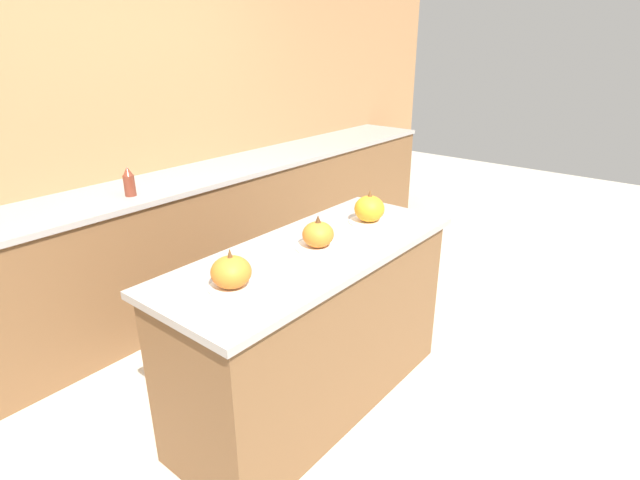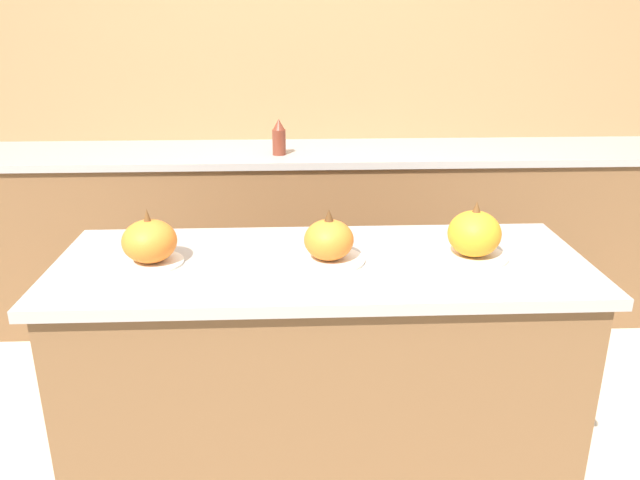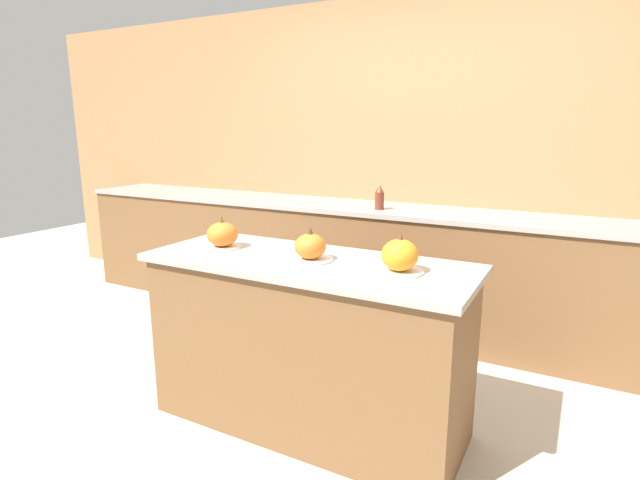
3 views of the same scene
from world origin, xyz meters
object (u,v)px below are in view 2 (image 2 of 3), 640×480
(pumpkin_cake_center, at_px, (329,242))
(pumpkin_cake_right, at_px, (474,236))
(pumpkin_cake_left, at_px, (150,243))
(bottle_tall, at_px, (279,138))

(pumpkin_cake_center, bearing_deg, pumpkin_cake_right, 0.73)
(pumpkin_cake_left, height_order, pumpkin_cake_right, pumpkin_cake_right)
(pumpkin_cake_left, bearing_deg, bottle_tall, 74.56)
(pumpkin_cake_center, height_order, pumpkin_cake_right, pumpkin_cake_right)
(pumpkin_cake_left, distance_m, pumpkin_cake_right, 0.99)
(pumpkin_cake_center, xyz_separation_m, pumpkin_cake_right, (0.45, 0.01, 0.01))
(pumpkin_cake_right, distance_m, bottle_tall, 1.47)
(pumpkin_cake_right, height_order, bottle_tall, bottle_tall)
(pumpkin_cake_center, relative_size, pumpkin_cake_right, 1.02)
(pumpkin_cake_center, bearing_deg, pumpkin_cake_left, 179.57)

